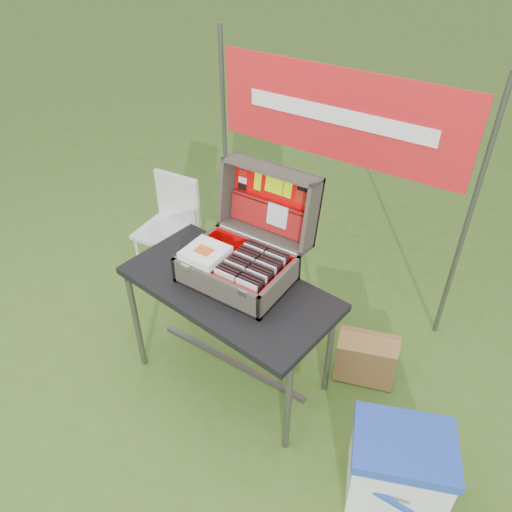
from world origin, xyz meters
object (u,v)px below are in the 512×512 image
Objects in this scene: table at (230,334)px; cardboard_box at (366,359)px; chair at (165,233)px; suitcase at (243,234)px; cooler at (398,466)px.

table is 3.17× the size of cardboard_box.
table is 1.47× the size of chair.
suitcase is 1.52× the size of cardboard_box.
suitcase is at bearing -27.70° from chair.
cooler is 2.13m from chair.
cooler reaches higher than cardboard_box.
suitcase is at bearing 144.47° from cooler.
chair is (-2.02, 0.65, 0.19)m from cooler.
chair is 1.64m from cardboard_box.
cardboard_box is (0.67, 0.41, -0.18)m from table.
suitcase reaches higher than cardboard_box.
table is at bearing -33.84° from chair.
cardboard_box is at bearing 37.82° from table.
table is at bearing -95.45° from suitcase.
chair is at bearing 157.78° from table.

